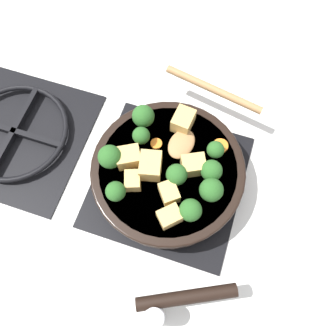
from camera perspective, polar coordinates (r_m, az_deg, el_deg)
The scene contains 24 objects.
ground_plane at distance 0.71m, azimuth -0.00°, elevation -2.34°, with size 2.40×2.40×0.00m, color silver.
front_burner_grate at distance 0.70m, azimuth -0.00°, elevation -2.02°, with size 0.31×0.31×0.03m.
rear_burner_grate at distance 0.81m, azimuth -25.01°, elevation 5.57°, with size 0.31×0.31×0.03m.
skillet_pan at distance 0.65m, azimuth 0.03°, elevation -0.96°, with size 0.41×0.34×0.05m.
wooden_spoon at distance 0.68m, azimuth 5.53°, elevation 9.53°, with size 0.21×0.22×0.02m.
tofu_cube_center_large at distance 0.60m, azimuth 0.19°, elevation -4.34°, with size 0.04×0.03×0.03m, color tan.
tofu_cube_near_handle at distance 0.59m, azimuth 0.27°, elevation -8.44°, with size 0.04×0.03×0.03m, color tan.
tofu_cube_east_chunk at distance 0.62m, azimuth -6.87°, elevation 1.86°, with size 0.04×0.04×0.04m, color tan.
tofu_cube_west_chunk at distance 0.61m, azimuth -6.16°, elevation -2.20°, with size 0.04×0.03×0.03m, color tan.
tofu_cube_back_piece at distance 0.62m, azimuth 4.44°, elevation 0.49°, with size 0.04×0.04×0.04m, color tan.
tofu_cube_front_piece at distance 0.65m, azimuth 2.57°, elevation 8.26°, with size 0.05×0.04×0.04m, color tan.
tofu_cube_mid_small at distance 0.61m, azimuth -3.04°, elevation 0.38°, with size 0.05×0.04×0.04m, color tan.
broccoli_floret_near_spoon at distance 0.63m, azimuth 8.26°, elevation 3.15°, with size 0.03×0.03×0.04m.
broccoli_floret_center_top at distance 0.65m, azimuth -4.33°, elevation 8.98°, with size 0.04×0.04×0.05m.
broccoli_floret_east_rim at distance 0.58m, azimuth 3.94°, elevation -7.34°, with size 0.04×0.04×0.05m.
broccoli_floret_west_rim at distance 0.60m, azimuth -9.11°, elevation -4.05°, with size 0.04×0.04×0.04m.
broccoli_floret_north_edge at distance 0.63m, azimuth -4.69°, elevation 5.62°, with size 0.03×0.03×0.04m.
broccoli_floret_south_cluster at distance 0.59m, azimuth 7.55°, elevation -3.81°, with size 0.04×0.04×0.05m.
broccoli_floret_mid_floret at distance 0.61m, azimuth 7.57°, elevation -0.47°, with size 0.04×0.04×0.05m.
broccoli_floret_small_inner at distance 0.62m, azimuth -10.07°, elevation 1.92°, with size 0.05×0.05×0.05m.
broccoli_floret_tall_stem at distance 0.60m, azimuth 1.53°, elevation -1.16°, with size 0.04×0.04×0.05m.
carrot_slice_orange_thin at distance 0.65m, azimuth -2.05°, elevation 4.25°, with size 0.02×0.02×0.01m, color orange.
carrot_slice_near_center at distance 0.65m, azimuth 9.11°, elevation 3.84°, with size 0.03×0.03×0.01m, color orange.
salt_shaker at distance 0.63m, azimuth -2.31°, elevation -24.46°, with size 0.04×0.04×0.09m.
Camera 1 is at (-0.21, -0.07, 0.67)m, focal length 35.00 mm.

